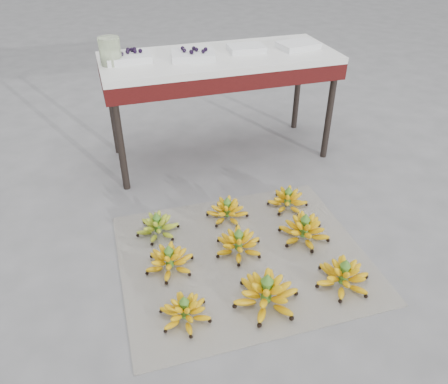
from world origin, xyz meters
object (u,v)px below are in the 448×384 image
object	(u,v)px
vendor_table	(220,67)
tray_left	(193,55)
newspaper_mat	(243,257)
tray_far_left	(128,57)
tray_right	(246,48)
bunch_front_center	(266,293)
glass_jar	(110,51)
bunch_back_left	(158,226)
bunch_back_right	(288,200)
bunch_front_left	(185,311)
tray_far_right	(298,45)
bunch_mid_left	(170,260)
bunch_back_center	(227,211)
bunch_front_right	(343,276)
bunch_mid_center	(239,244)
bunch_mid_right	(304,230)

from	to	relation	value
vendor_table	tray_left	world-z (taller)	tray_left
tray_left	vendor_table	bearing A→B (deg)	10.67
newspaper_mat	tray_far_left	size ratio (longest dim) A/B	4.59
tray_right	bunch_front_center	bearing A→B (deg)	-105.45
tray_left	glass_jar	size ratio (longest dim) A/B	1.84
bunch_back_left	tray_far_left	bearing A→B (deg)	88.24
bunch_front_center	vendor_table	world-z (taller)	vendor_table
bunch_back_left	bunch_back_right	distance (m)	0.79
bunch_front_left	tray_far_right	bearing A→B (deg)	30.42
bunch_mid_left	tray_far_left	distance (m)	1.30
tray_right	bunch_back_center	bearing A→B (deg)	-115.80
bunch_front_right	tray_right	bearing A→B (deg)	108.14
bunch_back_left	tray_far_left	distance (m)	1.07
vendor_table	tray_left	bearing A→B (deg)	-169.33
bunch_front_left	bunch_back_center	bearing A→B (deg)	37.84
newspaper_mat	tray_far_left	distance (m)	1.40
bunch_front_left	vendor_table	bearing A→B (deg)	46.91
bunch_mid_left	bunch_mid_center	xyz separation A→B (m)	(0.37, 0.02, 0.00)
bunch_back_center	glass_jar	bearing A→B (deg)	143.24
bunch_mid_right	vendor_table	world-z (taller)	vendor_table
bunch_mid_right	glass_jar	world-z (taller)	glass_jar
bunch_back_center	tray_right	world-z (taller)	tray_right
bunch_mid_center	tray_left	bearing A→B (deg)	96.35
bunch_mid_center	bunch_back_left	bearing A→B (deg)	152.40
vendor_table	tray_far_right	size ratio (longest dim) A/B	5.48
bunch_back_left	tray_left	size ratio (longest dim) A/B	0.80
bunch_back_center	vendor_table	world-z (taller)	vendor_table
bunch_mid_left	vendor_table	world-z (taller)	vendor_table
bunch_back_left	bunch_back_center	size ratio (longest dim) A/B	0.77
tray_left	bunch_front_center	bearing A→B (deg)	-91.19
bunch_front_right	tray_far_right	xyz separation A→B (m)	(0.35, 1.39, 0.68)
bunch_mid_right	bunch_back_center	bearing A→B (deg)	132.94
bunch_front_center	bunch_mid_right	xyz separation A→B (m)	(0.37, 0.37, -0.01)
bunch_front_center	vendor_table	bearing A→B (deg)	96.86
bunch_front_left	tray_far_right	size ratio (longest dim) A/B	1.08
bunch_mid_center	tray_far_left	size ratio (longest dim) A/B	1.05
bunch_front_center	bunch_back_center	size ratio (longest dim) A/B	1.23
bunch_front_left	bunch_back_left	bearing A→B (deg)	70.45
bunch_back_left	tray_left	distance (m)	1.09
bunch_front_left	tray_right	bearing A→B (deg)	40.98
bunch_front_right	bunch_mid_right	size ratio (longest dim) A/B	1.11
bunch_back_left	glass_jar	xyz separation A→B (m)	(-0.08, 0.77, 0.75)
newspaper_mat	bunch_front_center	distance (m)	0.33
bunch_mid_center	tray_far_right	xyz separation A→B (m)	(0.75, 1.02, 0.69)
tray_left	bunch_back_left	bearing A→B (deg)	-119.22
bunch_back_left	bunch_front_left	bearing A→B (deg)	-89.39
bunch_front_left	bunch_back_left	xyz separation A→B (m)	(-0.01, 0.62, 0.00)
tray_left	tray_far_right	world-z (taller)	tray_left
tray_left	glass_jar	distance (m)	0.50
tray_far_right	glass_jar	xyz separation A→B (m)	(-1.21, 0.03, 0.06)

